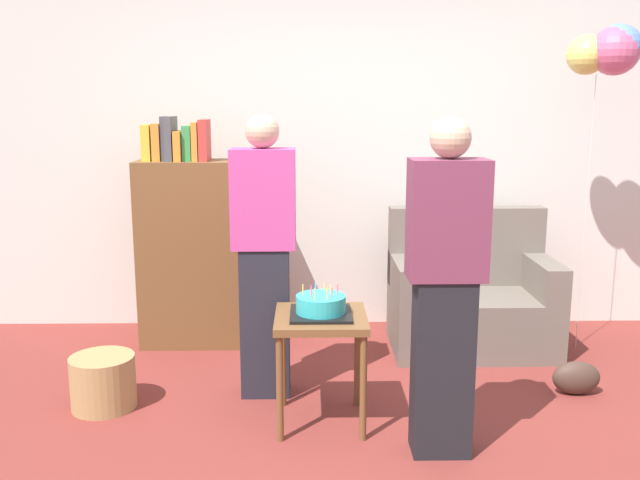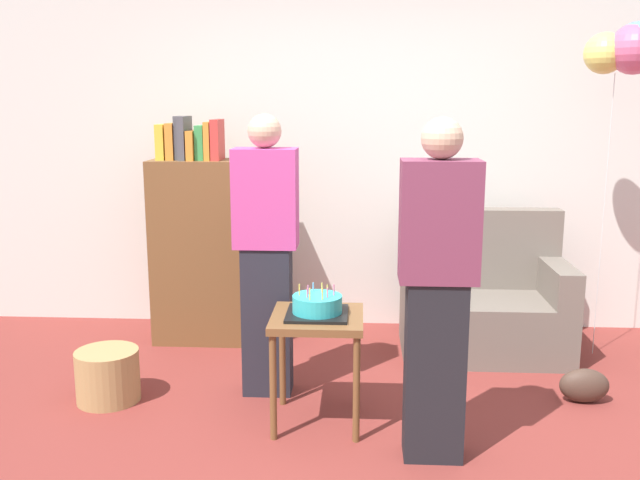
{
  "view_description": "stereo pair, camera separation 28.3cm",
  "coord_description": "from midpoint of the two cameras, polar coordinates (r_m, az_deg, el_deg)",
  "views": [
    {
      "loc": [
        -0.33,
        -3.21,
        1.7
      ],
      "look_at": [
        -0.27,
        0.53,
        0.95
      ],
      "focal_mm": 39.08,
      "sensor_mm": 36.0,
      "label": 1
    },
    {
      "loc": [
        -0.05,
        -3.2,
        1.7
      ],
      "look_at": [
        -0.27,
        0.53,
        0.95
      ],
      "focal_mm": 39.08,
      "sensor_mm": 36.0,
      "label": 2
    }
  ],
  "objects": [
    {
      "name": "balloon_bunch",
      "position": [
        4.93,
        25.54,
        13.93
      ],
      "size": [
        0.46,
        0.35,
        2.18
      ],
      "color": "silver",
      "rests_on": "ground_plane"
    },
    {
      "name": "handbag",
      "position": [
        4.39,
        22.6,
        -10.97
      ],
      "size": [
        0.28,
        0.14,
        0.2
      ],
      "primitive_type": "ellipsoid",
      "color": "#473328",
      "rests_on": "ground_plane"
    },
    {
      "name": "bookshelf",
      "position": [
        4.96,
        -7.43,
        -0.49
      ],
      "size": [
        0.8,
        0.36,
        1.6
      ],
      "color": "brown",
      "rests_on": "ground_plane"
    },
    {
      "name": "wicker_basket",
      "position": [
        4.21,
        -15.13,
        -10.69
      ],
      "size": [
        0.36,
        0.36,
        0.3
      ],
      "primitive_type": "cylinder",
      "color": "#A88451",
      "rests_on": "ground_plane"
    },
    {
      "name": "ground_plane",
      "position": [
        3.63,
        6.24,
        -16.63
      ],
      "size": [
        8.0,
        8.0,
        0.0
      ],
      "primitive_type": "plane",
      "color": "maroon"
    },
    {
      "name": "couch",
      "position": [
        4.95,
        14.8,
        -5.01
      ],
      "size": [
        1.1,
        0.7,
        0.96
      ],
      "color": "#6B6056",
      "rests_on": "ground_plane"
    },
    {
      "name": "person_holding_cake",
      "position": [
        3.31,
        12.0,
        -4.08
      ],
      "size": [
        0.36,
        0.22,
        1.63
      ],
      "rotation": [
        0.0,
        0.0,
        2.62
      ],
      "color": "black",
      "rests_on": "ground_plane"
    },
    {
      "name": "side_table",
      "position": [
        3.69,
        1.99,
        -7.55
      ],
      "size": [
        0.48,
        0.48,
        0.6
      ],
      "color": "brown",
      "rests_on": "ground_plane"
    },
    {
      "name": "person_blowing_candles",
      "position": [
        3.99,
        -2.38,
        -1.23
      ],
      "size": [
        0.36,
        0.22,
        1.63
      ],
      "rotation": [
        0.0,
        0.0,
        0.12
      ],
      "color": "#23232D",
      "rests_on": "ground_plane"
    },
    {
      "name": "wall_back",
      "position": [
        5.27,
        5.47,
        7.47
      ],
      "size": [
        6.0,
        0.1,
        2.7
      ],
      "primitive_type": "cube",
      "color": "silver",
      "rests_on": "ground_plane"
    },
    {
      "name": "birthday_cake",
      "position": [
        3.64,
        2.01,
        -5.44
      ],
      "size": [
        0.32,
        0.32,
        0.17
      ],
      "color": "black",
      "rests_on": "side_table"
    }
  ]
}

